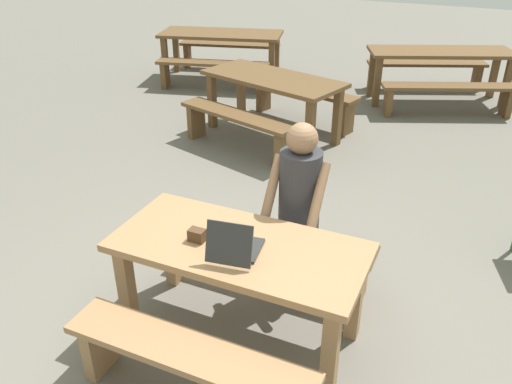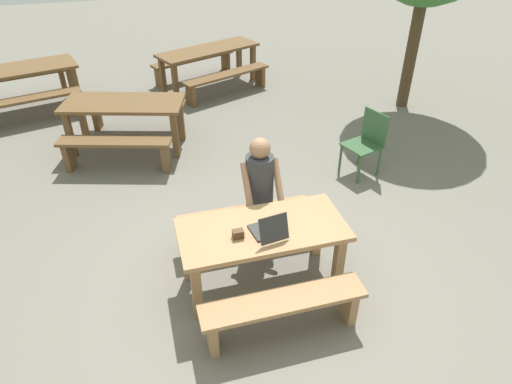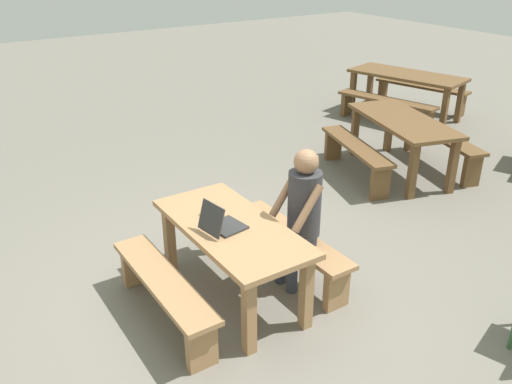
{
  "view_description": "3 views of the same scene",
  "coord_description": "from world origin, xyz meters",
  "px_view_note": "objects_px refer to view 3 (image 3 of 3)",
  "views": [
    {
      "loc": [
        1.23,
        -2.46,
        2.59
      ],
      "look_at": [
        0.01,
        0.25,
        0.98
      ],
      "focal_mm": 36.81,
      "sensor_mm": 36.0,
      "label": 1
    },
    {
      "loc": [
        -0.98,
        -3.25,
        3.45
      ],
      "look_at": [
        0.01,
        0.25,
        0.98
      ],
      "focal_mm": 31.75,
      "sensor_mm": 36.0,
      "label": 2
    },
    {
      "loc": [
        3.49,
        -2.04,
        2.96
      ],
      "look_at": [
        0.01,
        0.25,
        0.98
      ],
      "focal_mm": 37.64,
      "sensor_mm": 36.0,
      "label": 3
    }
  ],
  "objects_px": {
    "picnic_table_mid": "(402,127)",
    "laptop": "(221,223)",
    "picnic_table_rear": "(406,80)",
    "small_pouch": "(209,211)",
    "person_seated": "(301,209)",
    "picnic_table_front": "(232,237)"
  },
  "relations": [
    {
      "from": "person_seated",
      "to": "picnic_table_rear",
      "type": "xyz_separation_m",
      "value": [
        -3.11,
        4.77,
        -0.11
      ]
    },
    {
      "from": "picnic_table_mid",
      "to": "small_pouch",
      "type": "bearing_deg",
      "value": -58.57
    },
    {
      "from": "person_seated",
      "to": "picnic_table_mid",
      "type": "distance_m",
      "value": 3.07
    },
    {
      "from": "laptop",
      "to": "picnic_table_rear",
      "type": "distance_m",
      "value": 6.28
    },
    {
      "from": "picnic_table_front",
      "to": "picnic_table_mid",
      "type": "relative_size",
      "value": 0.84
    },
    {
      "from": "picnic_table_front",
      "to": "picnic_table_mid",
      "type": "xyz_separation_m",
      "value": [
        -1.18,
        3.39,
        0.04
      ]
    },
    {
      "from": "picnic_table_front",
      "to": "picnic_table_mid",
      "type": "bearing_deg",
      "value": 109.24
    },
    {
      "from": "small_pouch",
      "to": "person_seated",
      "type": "relative_size",
      "value": 0.08
    },
    {
      "from": "picnic_table_front",
      "to": "small_pouch",
      "type": "xyz_separation_m",
      "value": [
        -0.26,
        -0.07,
        0.16
      ]
    },
    {
      "from": "picnic_table_mid",
      "to": "picnic_table_rear",
      "type": "xyz_separation_m",
      "value": [
        -1.77,
        2.02,
        0.02
      ]
    },
    {
      "from": "laptop",
      "to": "picnic_table_rear",
      "type": "relative_size",
      "value": 0.18
    },
    {
      "from": "laptop",
      "to": "picnic_table_front",
      "type": "bearing_deg",
      "value": -84.63
    },
    {
      "from": "picnic_table_front",
      "to": "laptop",
      "type": "xyz_separation_m",
      "value": [
        0.03,
        -0.12,
        0.19
      ]
    },
    {
      "from": "picnic_table_rear",
      "to": "small_pouch",
      "type": "bearing_deg",
      "value": -78.54
    },
    {
      "from": "small_pouch",
      "to": "picnic_table_mid",
      "type": "bearing_deg",
      "value": 104.94
    },
    {
      "from": "picnic_table_rear",
      "to": "person_seated",
      "type": "bearing_deg",
      "value": -71.59
    },
    {
      "from": "small_pouch",
      "to": "picnic_table_mid",
      "type": "height_order",
      "value": "small_pouch"
    },
    {
      "from": "person_seated",
      "to": "picnic_table_mid",
      "type": "xyz_separation_m",
      "value": [
        -1.34,
        2.76,
        -0.12
      ]
    },
    {
      "from": "laptop",
      "to": "person_seated",
      "type": "bearing_deg",
      "value": -108.44
    },
    {
      "from": "person_seated",
      "to": "picnic_table_rear",
      "type": "bearing_deg",
      "value": 123.13
    },
    {
      "from": "picnic_table_mid",
      "to": "laptop",
      "type": "bearing_deg",
      "value": -54.46
    },
    {
      "from": "small_pouch",
      "to": "laptop",
      "type": "bearing_deg",
      "value": -8.69
    }
  ]
}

